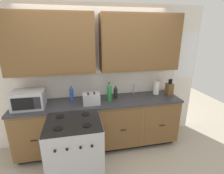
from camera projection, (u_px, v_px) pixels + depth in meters
name	position (u px, v px, depth m)	size (l,w,h in m)	color
ground_plane	(103.00, 156.00, 2.99)	(8.00, 8.00, 0.00)	#B2A893
wall_unit	(97.00, 57.00, 2.93)	(4.08, 0.40, 2.56)	white
counter_run	(100.00, 124.00, 3.12)	(2.91, 0.64, 0.94)	black
stove_range	(75.00, 150.00, 2.45)	(0.76, 0.68, 0.95)	#B7B7BC
microwave	(29.00, 99.00, 2.67)	(0.48, 0.37, 0.28)	#B7B7BC
toaster	(91.00, 99.00, 2.81)	(0.28, 0.18, 0.19)	#B7B7BC
knife_block	(169.00, 89.00, 3.24)	(0.11, 0.14, 0.31)	brown
sink_faucet	(134.00, 89.00, 3.28)	(0.02, 0.02, 0.20)	#B2B5BA
paper_towel_roll	(156.00, 88.00, 3.26)	(0.12, 0.12, 0.26)	white
bottle_dark	(116.00, 92.00, 3.06)	(0.07, 0.07, 0.23)	black
bottle_blue	(71.00, 94.00, 2.96)	(0.07, 0.07, 0.26)	blue
bottle_green	(109.00, 92.00, 2.93)	(0.08, 0.08, 0.33)	#237A38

